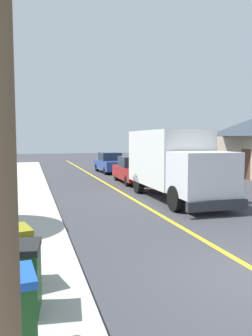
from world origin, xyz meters
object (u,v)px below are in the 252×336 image
(parked_car_mid, at_px, (110,163))
(parked_car_near, at_px, (133,170))
(trash_bin_back, at_px, (12,257))
(stop_sign, at_px, (198,155))
(trash_bin_front, at_px, (8,316))
(box_truck, at_px, (173,161))
(trash_bin_middle, at_px, (19,278))

(parked_car_mid, bearing_deg, parked_car_near, -90.64)
(parked_car_near, height_order, trash_bin_back, parked_car_near)
(parked_car_mid, xyz_separation_m, stop_sign, (2.84, -9.71, 1.06))
(trash_bin_front, bearing_deg, box_truck, 56.53)
(box_truck, height_order, stop_sign, box_truck)
(parked_car_near, distance_m, trash_bin_back, 15.50)
(trash_bin_middle, distance_m, trash_bin_back, 1.01)
(trash_bin_front, bearing_deg, trash_bin_back, 91.62)
(box_truck, distance_m, stop_sign, 4.08)
(stop_sign, bearing_deg, parked_car_near, 133.96)
(parked_car_mid, relative_size, stop_sign, 1.69)
(parked_car_near, distance_m, parked_car_mid, 6.69)
(parked_car_near, bearing_deg, stop_sign, -46.04)
(trash_bin_front, bearing_deg, parked_car_near, 67.64)
(trash_bin_middle, height_order, trash_bin_back, same)
(box_truck, relative_size, parked_car_mid, 1.61)
(box_truck, xyz_separation_m, parked_car_near, (-0.08, 5.96, -0.97))
(trash_bin_middle, xyz_separation_m, trash_bin_back, (-0.15, 1.00, 0.00))
(box_truck, relative_size, parked_car_near, 1.62)
(stop_sign, bearing_deg, box_truck, -133.97)
(box_truck, relative_size, trash_bin_front, 6.78)
(trash_bin_back, bearing_deg, trash_bin_middle, -81.52)
(trash_bin_front, height_order, trash_bin_middle, same)
(trash_bin_back, height_order, stop_sign, stop_sign)
(trash_bin_front, relative_size, trash_bin_back, 1.00)
(trash_bin_middle, relative_size, trash_bin_back, 1.00)
(parked_car_mid, distance_m, trash_bin_back, 21.75)
(stop_sign, bearing_deg, parked_car_mid, 106.30)
(box_truck, xyz_separation_m, trash_bin_back, (-6.76, -8.03, -1.08))
(parked_car_mid, relative_size, trash_bin_back, 4.22)
(parked_car_near, xyz_separation_m, parked_car_mid, (0.07, 6.69, 0.00))
(box_truck, xyz_separation_m, trash_bin_front, (-6.70, -10.13, -1.08))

